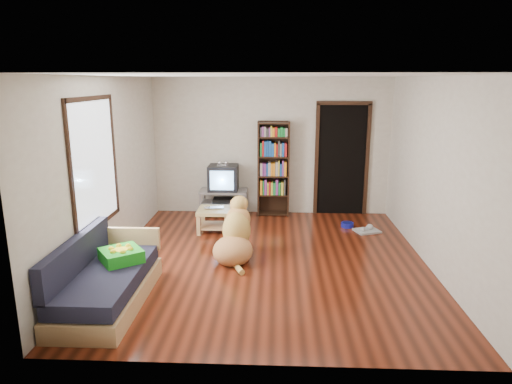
{
  "coord_description": "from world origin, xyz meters",
  "views": [
    {
      "loc": [
        0.11,
        -6.18,
        2.54
      ],
      "look_at": [
        -0.2,
        0.49,
        0.9
      ],
      "focal_mm": 32.0,
      "sensor_mm": 36.0,
      "label": 1
    }
  ],
  "objects_px": {
    "grey_rag": "(367,231)",
    "dog": "(236,236)",
    "laptop": "(214,209)",
    "crt_tv": "(223,177)",
    "coffee_table": "(214,216)",
    "dog_bowl": "(347,225)",
    "sofa": "(105,282)",
    "bookshelf": "(273,164)",
    "green_cushion": "(121,255)",
    "tv_stand": "(224,202)"
  },
  "relations": [
    {
      "from": "laptop",
      "to": "grey_rag",
      "type": "xyz_separation_m",
      "value": [
        2.63,
        0.12,
        -0.4
      ]
    },
    {
      "from": "green_cushion",
      "to": "laptop",
      "type": "bearing_deg",
      "value": 34.76
    },
    {
      "from": "laptop",
      "to": "grey_rag",
      "type": "height_order",
      "value": "laptop"
    },
    {
      "from": "tv_stand",
      "to": "green_cushion",
      "type": "bearing_deg",
      "value": -104.17
    },
    {
      "from": "tv_stand",
      "to": "sofa",
      "type": "height_order",
      "value": "sofa"
    },
    {
      "from": "green_cushion",
      "to": "tv_stand",
      "type": "height_order",
      "value": "green_cushion"
    },
    {
      "from": "laptop",
      "to": "dog",
      "type": "relative_size",
      "value": 0.3
    },
    {
      "from": "tv_stand",
      "to": "coffee_table",
      "type": "xyz_separation_m",
      "value": [
        -0.05,
        -0.97,
        0.01
      ]
    },
    {
      "from": "green_cushion",
      "to": "crt_tv",
      "type": "xyz_separation_m",
      "value": [
        0.85,
        3.39,
        0.25
      ]
    },
    {
      "from": "green_cushion",
      "to": "sofa",
      "type": "height_order",
      "value": "sofa"
    },
    {
      "from": "grey_rag",
      "to": "laptop",
      "type": "bearing_deg",
      "value": -177.39
    },
    {
      "from": "green_cushion",
      "to": "dog_bowl",
      "type": "distance_m",
      "value": 4.18
    },
    {
      "from": "laptop",
      "to": "crt_tv",
      "type": "relative_size",
      "value": 0.58
    },
    {
      "from": "dog_bowl",
      "to": "crt_tv",
      "type": "height_order",
      "value": "crt_tv"
    },
    {
      "from": "coffee_table",
      "to": "sofa",
      "type": "bearing_deg",
      "value": -109.08
    },
    {
      "from": "laptop",
      "to": "dog_bowl",
      "type": "relative_size",
      "value": 1.52
    },
    {
      "from": "crt_tv",
      "to": "coffee_table",
      "type": "xyz_separation_m",
      "value": [
        -0.05,
        -0.99,
        -0.46
      ]
    },
    {
      "from": "laptop",
      "to": "coffee_table",
      "type": "distance_m",
      "value": 0.14
    },
    {
      "from": "laptop",
      "to": "crt_tv",
      "type": "height_order",
      "value": "crt_tv"
    },
    {
      "from": "laptop",
      "to": "crt_tv",
      "type": "xyz_separation_m",
      "value": [
        0.05,
        1.02,
        0.33
      ]
    },
    {
      "from": "crt_tv",
      "to": "sofa",
      "type": "xyz_separation_m",
      "value": [
        -0.97,
        -3.65,
        -0.48
      ]
    },
    {
      "from": "laptop",
      "to": "sofa",
      "type": "relative_size",
      "value": 0.19
    },
    {
      "from": "green_cushion",
      "to": "tv_stand",
      "type": "distance_m",
      "value": 3.48
    },
    {
      "from": "laptop",
      "to": "tv_stand",
      "type": "height_order",
      "value": "tv_stand"
    },
    {
      "from": "laptop",
      "to": "coffee_table",
      "type": "height_order",
      "value": "laptop"
    },
    {
      "from": "grey_rag",
      "to": "coffee_table",
      "type": "bearing_deg",
      "value": -178.05
    },
    {
      "from": "laptop",
      "to": "grey_rag",
      "type": "bearing_deg",
      "value": -7.42
    },
    {
      "from": "grey_rag",
      "to": "coffee_table",
      "type": "relative_size",
      "value": 0.73
    },
    {
      "from": "crt_tv",
      "to": "bookshelf",
      "type": "relative_size",
      "value": 0.32
    },
    {
      "from": "crt_tv",
      "to": "sofa",
      "type": "height_order",
      "value": "crt_tv"
    },
    {
      "from": "grey_rag",
      "to": "bookshelf",
      "type": "xyz_separation_m",
      "value": [
        -1.63,
        0.97,
        0.99
      ]
    },
    {
      "from": "dog_bowl",
      "to": "grey_rag",
      "type": "relative_size",
      "value": 0.55
    },
    {
      "from": "grey_rag",
      "to": "crt_tv",
      "type": "height_order",
      "value": "crt_tv"
    },
    {
      "from": "grey_rag",
      "to": "dog",
      "type": "xyz_separation_m",
      "value": [
        -2.15,
        -1.3,
        0.32
      ]
    },
    {
      "from": "crt_tv",
      "to": "dog",
      "type": "relative_size",
      "value": 0.51
    },
    {
      "from": "green_cushion",
      "to": "coffee_table",
      "type": "height_order",
      "value": "green_cushion"
    },
    {
      "from": "tv_stand",
      "to": "sofa",
      "type": "bearing_deg",
      "value": -105.02
    },
    {
      "from": "green_cushion",
      "to": "dog",
      "type": "relative_size",
      "value": 0.39
    },
    {
      "from": "dog_bowl",
      "to": "sofa",
      "type": "bearing_deg",
      "value": -137.28
    },
    {
      "from": "green_cushion",
      "to": "crt_tv",
      "type": "height_order",
      "value": "crt_tv"
    },
    {
      "from": "dog_bowl",
      "to": "grey_rag",
      "type": "bearing_deg",
      "value": -39.81
    },
    {
      "from": "laptop",
      "to": "tv_stand",
      "type": "relative_size",
      "value": 0.37
    },
    {
      "from": "bookshelf",
      "to": "laptop",
      "type": "bearing_deg",
      "value": -132.58
    },
    {
      "from": "green_cushion",
      "to": "tv_stand",
      "type": "relative_size",
      "value": 0.49
    },
    {
      "from": "tv_stand",
      "to": "dog",
      "type": "bearing_deg",
      "value": -79.01
    },
    {
      "from": "sofa",
      "to": "coffee_table",
      "type": "relative_size",
      "value": 3.27
    },
    {
      "from": "sofa",
      "to": "dog",
      "type": "xyz_separation_m",
      "value": [
        1.4,
        1.45,
        0.08
      ]
    },
    {
      "from": "bookshelf",
      "to": "dog",
      "type": "xyz_separation_m",
      "value": [
        -0.53,
        -2.28,
        -0.66
      ]
    },
    {
      "from": "laptop",
      "to": "coffee_table",
      "type": "xyz_separation_m",
      "value": [
        -0.0,
        0.03,
        -0.13
      ]
    },
    {
      "from": "crt_tv",
      "to": "coffee_table",
      "type": "bearing_deg",
      "value": -93.06
    }
  ]
}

